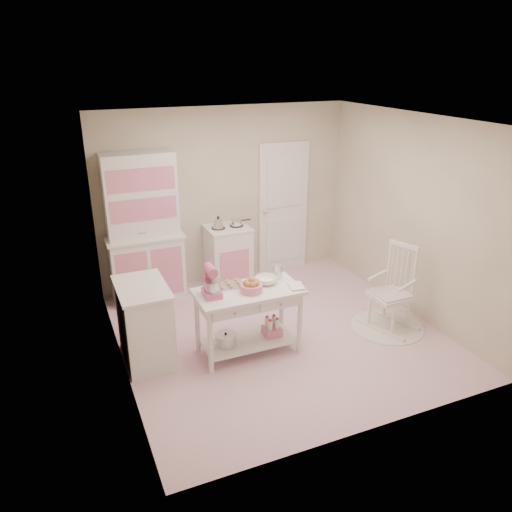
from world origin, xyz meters
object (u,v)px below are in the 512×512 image
(base_cabinet, at_px, (145,323))
(stove, at_px, (228,256))
(work_table, at_px, (248,321))
(bread_basket, at_px, (252,288))
(stand_mixer, at_px, (211,282))
(hutch, at_px, (144,228))
(rocking_chair, at_px, (391,288))

(base_cabinet, bearing_deg, stove, 44.48)
(work_table, bearing_deg, bread_basket, -68.20)
(work_table, height_order, stand_mixer, stand_mixer)
(hutch, bearing_deg, stove, -2.39)
(stand_mixer, height_order, bread_basket, stand_mixer)
(hutch, bearing_deg, base_cabinet, -102.60)
(rocking_chair, relative_size, stand_mixer, 3.24)
(base_cabinet, bearing_deg, bread_basket, -17.74)
(stove, height_order, base_cabinet, same)
(base_cabinet, distance_m, bread_basket, 1.26)
(hutch, distance_m, rocking_chair, 3.38)
(hutch, xyz_separation_m, work_table, (0.77, -1.89, -0.64))
(work_table, bearing_deg, stove, 76.93)
(stove, bearing_deg, stand_mixer, -114.96)
(bread_basket, bearing_deg, hutch, 112.23)
(stove, distance_m, bread_basket, 1.97)
(stand_mixer, bearing_deg, work_table, -1.16)
(stove, height_order, work_table, stove)
(hutch, height_order, bread_basket, hutch)
(hutch, xyz_separation_m, rocking_chair, (2.63, -2.07, -0.49))
(stove, bearing_deg, bread_basket, -102.16)
(work_table, relative_size, stand_mixer, 3.53)
(work_table, xyz_separation_m, stand_mixer, (-0.42, 0.02, 0.57))
(stove, relative_size, rocking_chair, 0.84)
(hutch, relative_size, work_table, 1.73)
(work_table, xyz_separation_m, bread_basket, (0.02, -0.05, 0.45))
(work_table, bearing_deg, stand_mixer, 177.27)
(base_cabinet, relative_size, rocking_chair, 0.84)
(stove, distance_m, base_cabinet, 2.17)
(stand_mixer, bearing_deg, stove, 66.60)
(stand_mixer, bearing_deg, hutch, 102.25)
(rocking_chair, bearing_deg, work_table, 153.52)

